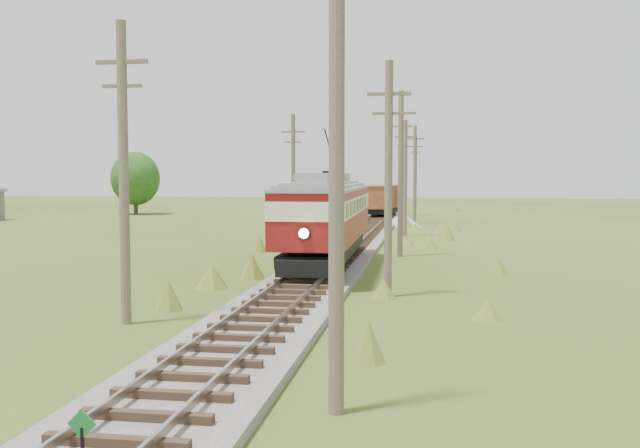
% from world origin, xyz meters
% --- Properties ---
extents(railbed_main, '(3.60, 96.00, 0.57)m').
position_xyz_m(railbed_main, '(0.00, 34.00, 0.19)').
color(railbed_main, '#605B54').
rests_on(railbed_main, ground).
extents(switch_marker, '(0.45, 0.06, 1.08)m').
position_xyz_m(switch_marker, '(-0.20, 1.50, 0.63)').
color(switch_marker, black).
rests_on(switch_marker, ground).
extents(streetcar, '(3.28, 13.25, 6.03)m').
position_xyz_m(streetcar, '(0.00, 24.82, 2.77)').
color(streetcar, black).
rests_on(streetcar, ground).
extents(gondola, '(3.96, 8.84, 2.84)m').
position_xyz_m(gondola, '(-0.00, 63.55, 2.09)').
color(gondola, black).
rests_on(gondola, ground).
extents(gravel_pile, '(3.41, 3.62, 1.24)m').
position_xyz_m(gravel_pile, '(2.53, 53.69, 0.58)').
color(gravel_pile, gray).
rests_on(gravel_pile, ground).
extents(utility_pole_r_1, '(0.30, 0.30, 8.80)m').
position_xyz_m(utility_pole_r_1, '(3.10, 5.00, 4.40)').
color(utility_pole_r_1, brown).
rests_on(utility_pole_r_1, ground).
extents(utility_pole_r_2, '(1.60, 0.30, 8.60)m').
position_xyz_m(utility_pole_r_2, '(3.30, 18.00, 4.42)').
color(utility_pole_r_2, brown).
rests_on(utility_pole_r_2, ground).
extents(utility_pole_r_3, '(1.60, 0.30, 9.00)m').
position_xyz_m(utility_pole_r_3, '(3.20, 31.00, 4.63)').
color(utility_pole_r_3, brown).
rests_on(utility_pole_r_3, ground).
extents(utility_pole_r_4, '(1.60, 0.30, 8.40)m').
position_xyz_m(utility_pole_r_4, '(3.00, 44.00, 4.32)').
color(utility_pole_r_4, brown).
rests_on(utility_pole_r_4, ground).
extents(utility_pole_r_5, '(1.60, 0.30, 8.90)m').
position_xyz_m(utility_pole_r_5, '(3.40, 57.00, 4.58)').
color(utility_pole_r_5, brown).
rests_on(utility_pole_r_5, ground).
extents(utility_pole_r_6, '(1.60, 0.30, 8.70)m').
position_xyz_m(utility_pole_r_6, '(3.20, 70.00, 4.47)').
color(utility_pole_r_6, brown).
rests_on(utility_pole_r_6, ground).
extents(utility_pole_l_a, '(1.60, 0.30, 9.00)m').
position_xyz_m(utility_pole_l_a, '(-4.20, 12.00, 4.63)').
color(utility_pole_l_a, brown).
rests_on(utility_pole_l_a, ground).
extents(utility_pole_l_b, '(1.60, 0.30, 8.60)m').
position_xyz_m(utility_pole_l_b, '(-4.50, 40.00, 4.42)').
color(utility_pole_l_b, brown).
rests_on(utility_pole_l_b, ground).
extents(tree_mid_a, '(5.46, 5.46, 7.03)m').
position_xyz_m(tree_mid_a, '(-28.00, 68.00, 4.02)').
color(tree_mid_a, '#38281C').
rests_on(tree_mid_a, ground).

